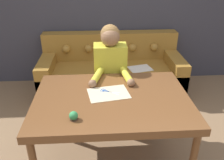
{
  "coord_description": "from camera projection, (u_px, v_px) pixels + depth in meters",
  "views": [
    {
      "loc": [
        -0.26,
        -1.74,
        1.9
      ],
      "look_at": [
        -0.13,
        0.25,
        0.88
      ],
      "focal_mm": 38.0,
      "sensor_mm": 36.0,
      "label": 1
    }
  ],
  "objects": [
    {
      "name": "couch",
      "position": [
        111.0,
        73.0,
        3.71
      ],
      "size": [
        2.11,
        0.9,
        0.87
      ],
      "color": "olive",
      "rests_on": "ground_plane"
    },
    {
      "name": "dining_table",
      "position": [
        112.0,
        104.0,
        2.18
      ],
      "size": [
        1.41,
        1.0,
        0.78
      ],
      "color": "brown",
      "rests_on": "ground_plane"
    },
    {
      "name": "pin_cushion",
      "position": [
        74.0,
        116.0,
        1.84
      ],
      "size": [
        0.07,
        0.07,
        0.07
      ],
      "color": "#4C3828",
      "rests_on": "dining_table"
    },
    {
      "name": "wall_back",
      "position": [
        113.0,
        2.0,
        3.66
      ],
      "size": [
        8.0,
        0.06,
        2.6
      ],
      "color": "#383842",
      "rests_on": "ground_plane"
    },
    {
      "name": "person",
      "position": [
        110.0,
        79.0,
        2.76
      ],
      "size": [
        0.46,
        0.61,
        1.28
      ],
      "color": "#33281E",
      "rests_on": "ground_plane"
    },
    {
      "name": "pattern_paper_main",
      "position": [
        108.0,
        93.0,
        2.21
      ],
      "size": [
        0.41,
        0.33,
        0.0
      ],
      "color": "beige",
      "rests_on": "dining_table"
    },
    {
      "name": "scissors",
      "position": [
        107.0,
        91.0,
        2.24
      ],
      "size": [
        0.19,
        0.14,
        0.01
      ],
      "color": "silver",
      "rests_on": "dining_table"
    }
  ]
}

